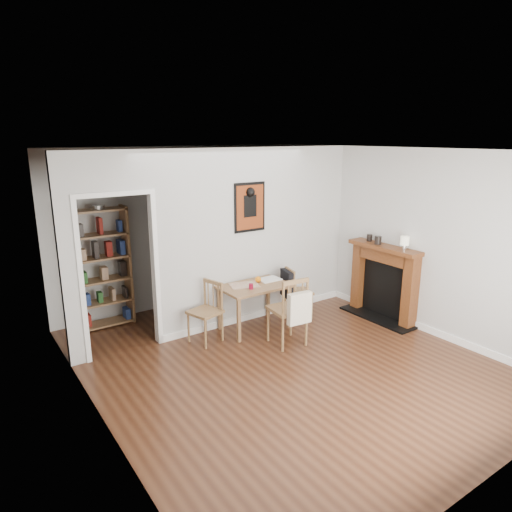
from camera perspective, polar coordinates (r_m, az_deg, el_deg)
ground at (r=5.94m, az=3.34°, el=-12.87°), size 5.20×5.20×0.00m
room_shell at (r=6.59m, az=-3.00°, el=2.00°), size 5.20×5.20×5.20m
dining_table at (r=6.61m, az=-0.20°, el=-4.34°), size 0.98×0.62×0.67m
chair_left at (r=6.29m, az=-6.38°, el=-7.05°), size 0.52×0.52×0.85m
chair_right at (r=7.11m, az=5.23°, el=-4.47°), size 0.53×0.49×0.80m
chair_front at (r=6.18m, az=4.01°, el=-6.72°), size 0.53×0.59×0.97m
bookshelf at (r=7.01m, az=-18.51°, el=-1.52°), size 0.75×0.30×1.78m
fireplace at (r=7.29m, az=15.72°, el=-2.84°), size 0.45×1.25×1.16m
red_glass at (r=6.41m, az=-0.62°, el=-3.81°), size 0.06×0.06×0.08m
orange_fruit at (r=6.70m, az=0.27°, el=-2.93°), size 0.09×0.09×0.09m
placemat at (r=6.59m, az=-1.47°, el=-3.64°), size 0.48×0.42×0.00m
notebook at (r=6.82m, az=1.63°, el=-2.94°), size 0.33×0.24×0.02m
mantel_lamp at (r=6.89m, az=18.09°, el=1.73°), size 0.13×0.13×0.20m
ceramic_jar_a at (r=7.15m, az=15.01°, el=1.92°), size 0.10×0.10×0.12m
ceramic_jar_b at (r=7.34m, az=14.00°, el=2.24°), size 0.09×0.09×0.11m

